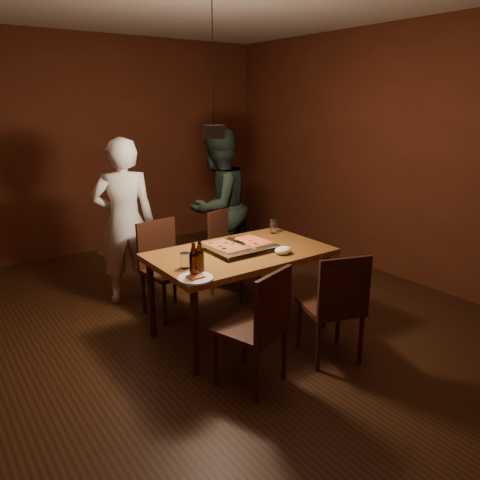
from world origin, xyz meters
TOP-DOWN VIEW (x-y plane):
  - room_shell at (0.00, 0.00)m, footprint 6.00×6.00m
  - dining_table at (0.20, -0.07)m, footprint 1.50×0.90m
  - chair_far_left at (-0.15, 0.70)m, footprint 0.47×0.47m
  - chair_far_right at (0.63, 0.73)m, footprint 0.55×0.55m
  - chair_near_left at (-0.18, -0.84)m, footprint 0.53×0.53m
  - chair_near_right at (0.51, -0.91)m, footprint 0.53×0.53m
  - pizza_tray at (0.22, -0.04)m, footprint 0.56×0.46m
  - pizza_meat at (0.08, -0.03)m, footprint 0.26×0.39m
  - pizza_cheese at (0.36, -0.04)m, footprint 0.23×0.35m
  - spatula at (0.22, -0.01)m, footprint 0.13×0.25m
  - beer_bottle_a at (-0.42, -0.37)m, footprint 0.07×0.07m
  - beer_bottle_b at (-0.34, -0.32)m, footprint 0.06×0.06m
  - water_glass_left at (-0.38, -0.16)m, footprint 0.08×0.08m
  - water_glass_right at (0.79, 0.20)m, footprint 0.06×0.06m
  - plate_slice at (-0.44, -0.42)m, footprint 0.26×0.26m
  - napkin at (0.45, -0.34)m, footprint 0.15×0.12m
  - diner_white at (-0.33, 1.16)m, footprint 0.69×0.55m
  - diner_dark at (0.74, 1.10)m, footprint 1.00×0.89m
  - pendant_lamp at (0.00, 0.00)m, footprint 0.18×0.18m

SIDE VIEW (x-z plane):
  - chair_far_left at x=-0.15m, z-range 0.29..0.78m
  - chair_far_right at x=0.63m, z-range 0.29..0.78m
  - chair_near_left at x=-0.18m, z-range 0.29..0.78m
  - chair_near_right at x=0.51m, z-range 0.29..0.78m
  - dining_table at x=0.20m, z-range 0.30..1.05m
  - plate_slice at x=-0.44m, z-range 0.75..0.77m
  - pizza_tray at x=0.22m, z-range 0.75..0.80m
  - napkin at x=0.45m, z-range 0.75..0.81m
  - pizza_meat at x=0.08m, z-range 0.80..0.82m
  - pizza_cheese at x=0.36m, z-range 0.80..0.82m
  - water_glass_left at x=-0.38m, z-range 0.75..0.87m
  - spatula at x=0.22m, z-range 0.79..0.83m
  - water_glass_right at x=0.79m, z-range 0.75..0.88m
  - diner_white at x=-0.33m, z-range 0.00..1.66m
  - diner_dark at x=0.74m, z-range 0.00..1.71m
  - beer_bottle_b at x=-0.34m, z-range 0.75..1.00m
  - beer_bottle_a at x=-0.42m, z-range 0.75..1.00m
  - room_shell at x=0.00m, z-range -1.60..4.40m
  - pendant_lamp at x=0.00m, z-range 1.21..2.31m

